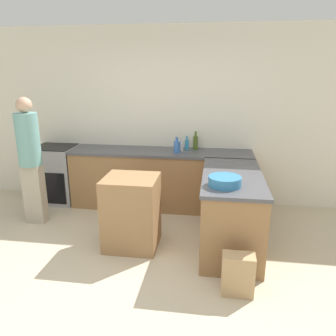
% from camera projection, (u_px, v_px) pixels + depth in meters
% --- Properties ---
extents(ground_plane, '(14.00, 14.00, 0.00)m').
position_uv_depth(ground_plane, '(128.00, 284.00, 3.26)').
color(ground_plane, beige).
extents(wall_back, '(8.00, 0.06, 2.70)m').
position_uv_depth(wall_back, '(164.00, 117.00, 5.09)').
color(wall_back, silver).
rests_on(wall_back, ground_plane).
extents(counter_back, '(2.73, 0.63, 0.89)m').
position_uv_depth(counter_back, '(161.00, 179.00, 5.04)').
color(counter_back, olive).
rests_on(counter_back, ground_plane).
extents(counter_peninsula, '(0.69, 1.50, 0.89)m').
position_uv_depth(counter_peninsula, '(231.00, 210.00, 3.91)').
color(counter_peninsula, olive).
rests_on(counter_peninsula, ground_plane).
extents(range_oven, '(0.65, 0.61, 0.90)m').
position_uv_depth(range_oven, '(57.00, 174.00, 5.27)').
color(range_oven, '#99999E').
rests_on(range_oven, ground_plane).
extents(island_table, '(0.62, 0.56, 0.87)m').
position_uv_depth(island_table, '(132.00, 212.00, 3.88)').
color(island_table, '#997047').
rests_on(island_table, ground_plane).
extents(mixing_bowl, '(0.34, 0.34, 0.10)m').
position_uv_depth(mixing_bowl, '(225.00, 181.00, 3.39)').
color(mixing_bowl, teal).
rests_on(mixing_bowl, counter_peninsula).
extents(olive_oil_bottle, '(0.07, 0.07, 0.28)m').
position_uv_depth(olive_oil_bottle, '(196.00, 142.00, 4.98)').
color(olive_oil_bottle, '#475B1E').
rests_on(olive_oil_bottle, counter_back).
extents(vinegar_bottle_clear, '(0.07, 0.07, 0.19)m').
position_uv_depth(vinegar_bottle_clear, '(181.00, 146.00, 4.88)').
color(vinegar_bottle_clear, silver).
rests_on(vinegar_bottle_clear, counter_back).
extents(dish_soap_bottle, '(0.06, 0.06, 0.21)m').
position_uv_depth(dish_soap_bottle, '(187.00, 144.00, 4.97)').
color(dish_soap_bottle, '#338CBF').
rests_on(dish_soap_bottle, counter_back).
extents(water_bottle_blue, '(0.09, 0.09, 0.23)m').
position_uv_depth(water_bottle_blue, '(177.00, 146.00, 4.78)').
color(water_bottle_blue, '#386BB7').
rests_on(water_bottle_blue, counter_back).
extents(person_by_range, '(0.29, 0.29, 1.72)m').
position_uv_depth(person_by_range, '(30.00, 156.00, 4.35)').
color(person_by_range, '#ADA38E').
rests_on(person_by_range, ground_plane).
extents(paper_bag, '(0.30, 0.18, 0.41)m').
position_uv_depth(paper_bag, '(238.00, 274.00, 3.07)').
color(paper_bag, tan).
rests_on(paper_bag, ground_plane).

